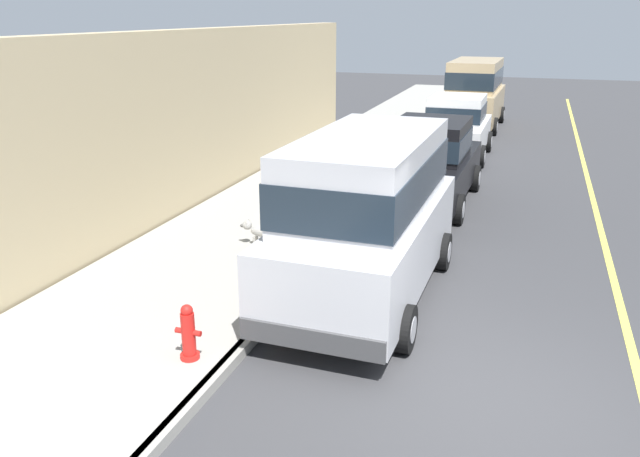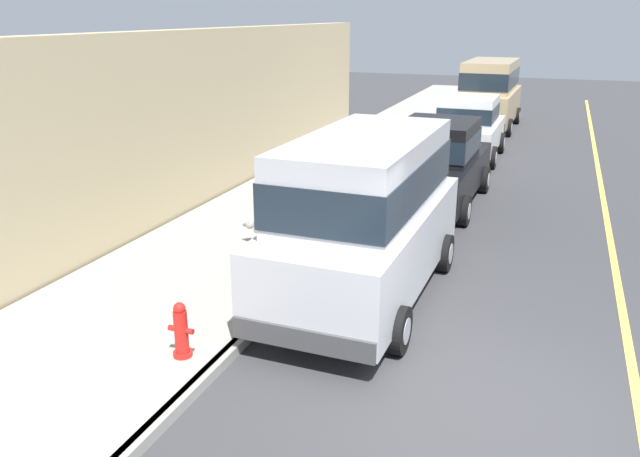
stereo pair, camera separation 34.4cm
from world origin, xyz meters
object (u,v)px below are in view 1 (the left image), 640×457
(car_tan_van, at_px, (475,90))
(fire_hydrant, at_px, (188,334))
(car_white_hatchback, at_px, (457,126))
(dog_grey, at_px, (259,231))
(car_silver_van, at_px, (367,210))
(car_black_sedan, at_px, (429,161))

(car_tan_van, bearing_deg, fire_hydrant, -94.48)
(car_white_hatchback, distance_m, dog_grey, 9.64)
(car_white_hatchback, height_order, dog_grey, car_white_hatchback)
(car_silver_van, bearing_deg, car_tan_van, 90.04)
(car_white_hatchback, xyz_separation_m, car_tan_van, (-0.07, 5.73, 0.42))
(dog_grey, bearing_deg, fire_hydrant, -78.37)
(car_white_hatchback, relative_size, fire_hydrant, 5.26)
(car_silver_van, bearing_deg, car_black_sedan, 89.33)
(car_white_hatchback, height_order, car_tan_van, car_tan_van)
(car_black_sedan, relative_size, fire_hydrant, 6.41)
(car_white_hatchback, height_order, fire_hydrant, car_white_hatchback)
(car_tan_van, xyz_separation_m, fire_hydrant, (-1.49, -19.02, -0.92))
(car_tan_van, relative_size, fire_hydrant, 6.82)
(car_tan_van, relative_size, dog_grey, 6.56)
(car_tan_van, distance_m, dog_grey, 15.27)
(car_black_sedan, bearing_deg, car_tan_van, 90.39)
(car_silver_van, distance_m, dog_grey, 2.77)
(car_black_sedan, distance_m, fire_hydrant, 8.36)
(car_white_hatchback, bearing_deg, car_black_sedan, -89.92)
(car_silver_van, height_order, dog_grey, car_silver_van)
(car_white_hatchback, bearing_deg, car_tan_van, 90.66)
(car_black_sedan, distance_m, dog_grey, 4.89)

